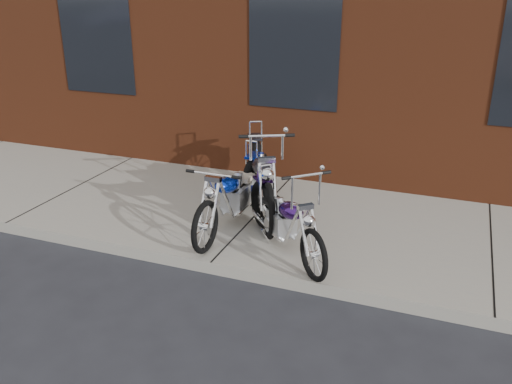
% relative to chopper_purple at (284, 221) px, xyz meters
% --- Properties ---
extents(ground, '(120.00, 120.00, 0.00)m').
position_rel_chopper_purple_xyz_m(ground, '(-0.67, -0.62, -0.51)').
color(ground, '#292A30').
rests_on(ground, ground).
extents(sidewalk, '(22.00, 3.00, 0.15)m').
position_rel_chopper_purple_xyz_m(sidewalk, '(-0.67, 0.88, -0.44)').
color(sidewalk, gray).
rests_on(sidewalk, ground).
extents(chopper_purple, '(1.43, 1.54, 1.13)m').
position_rel_chopper_purple_xyz_m(chopper_purple, '(0.00, 0.00, 0.00)').
color(chopper_purple, black).
rests_on(chopper_purple, sidewalk).
extents(chopper_blue, '(0.54, 2.21, 0.96)m').
position_rel_chopper_purple_xyz_m(chopper_blue, '(-0.83, 0.44, 0.04)').
color(chopper_blue, black).
rests_on(chopper_blue, sidewalk).
extents(chopper_third, '(1.21, 2.25, 1.25)m').
position_rel_chopper_purple_xyz_m(chopper_third, '(-0.69, 1.07, 0.08)').
color(chopper_third, black).
rests_on(chopper_third, sidewalk).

